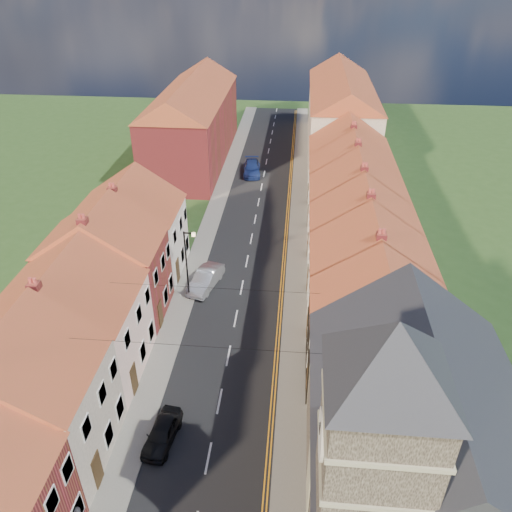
{
  "coord_description": "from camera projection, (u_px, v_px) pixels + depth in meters",
  "views": [
    {
      "loc": [
        4.12,
        -10.87,
        23.63
      ],
      "look_at": [
        1.22,
        21.35,
        3.5
      ],
      "focal_mm": 35.0,
      "sensor_mm": 36.0,
      "label": 1
    }
  ],
  "objects": [
    {
      "name": "block_right_far",
      "position": [
        341.0,
        112.0,
        64.99
      ],
      "size": [
        8.3,
        24.2,
        10.5
      ],
      "color": "beige",
      "rests_on": "ground"
    },
    {
      "name": "cottage_r_white_far",
      "position": [
        352.0,
        181.0,
        47.91
      ],
      "size": [
        8.3,
        5.2,
        9.0
      ],
      "color": "white",
      "rests_on": "ground"
    },
    {
      "name": "car_far",
      "position": [
        252.0,
        168.0,
        60.51
      ],
      "size": [
        2.48,
        5.12,
        1.44
      ],
      "primitive_type": "imported",
      "rotation": [
        0.0,
        0.0,
        0.1
      ],
      "color": "navy",
      "rests_on": "ground"
    },
    {
      "name": "pavement_left",
      "position": [
        206.0,
        236.0,
        47.66
      ],
      "size": [
        1.8,
        90.0,
        0.12
      ],
      "primitive_type": "cube",
      "color": "gray",
      "rests_on": "ground"
    },
    {
      "name": "block_left_far",
      "position": [
        193.0,
        119.0,
        62.18
      ],
      "size": [
        8.3,
        24.2,
        10.5
      ],
      "color": "maroon",
      "rests_on": "ground"
    },
    {
      "name": "cottage_l_brick_mid",
      "position": [
        105.0,
        261.0,
        35.56
      ],
      "size": [
        8.3,
        5.7,
        9.1
      ],
      "color": "maroon",
      "rests_on": "ground"
    },
    {
      "name": "cottage_r_white_near",
      "position": [
        369.0,
        274.0,
        34.22
      ],
      "size": [
        8.3,
        6.0,
        9.0
      ],
      "color": "beige",
      "rests_on": "ground"
    },
    {
      "name": "pavement_right",
      "position": [
        298.0,
        240.0,
        46.99
      ],
      "size": [
        1.8,
        90.0,
        0.12
      ],
      "primitive_type": "cube",
      "color": "gray",
      "rests_on": "ground"
    },
    {
      "name": "cottage_r_tudor",
      "position": [
        377.0,
        325.0,
        29.66
      ],
      "size": [
        8.3,
        5.2,
        9.0
      ],
      "color": "beige",
      "rests_on": "ground"
    },
    {
      "name": "church",
      "position": [
        410.0,
        442.0,
        20.98
      ],
      "size": [
        11.25,
        14.25,
        15.2
      ],
      "color": "black",
      "rests_on": "ground"
    },
    {
      "name": "car_near",
      "position": [
        162.0,
        433.0,
        27.73
      ],
      "size": [
        1.89,
        3.74,
        1.22
      ],
      "primitive_type": "imported",
      "rotation": [
        0.0,
        0.0,
        -0.13
      ],
      "color": "black",
      "rests_on": "ground"
    },
    {
      "name": "road",
      "position": [
        251.0,
        239.0,
        47.35
      ],
      "size": [
        7.0,
        90.0,
        0.02
      ],
      "primitive_type": "cube",
      "color": "black",
      "rests_on": "ground"
    },
    {
      "name": "car_mid",
      "position": [
        206.0,
        279.0,
        40.34
      ],
      "size": [
        2.63,
        4.69,
        1.46
      ],
      "primitive_type": "imported",
      "rotation": [
        0.0,
        0.0,
        -0.26
      ],
      "color": "#9FA3A7",
      "rests_on": "ground"
    },
    {
      "name": "lamppost",
      "position": [
        188.0,
        262.0,
        37.32
      ],
      "size": [
        0.88,
        0.15,
        6.0
      ],
      "color": "black",
      "rests_on": "pavement_left"
    },
    {
      "name": "cottage_r_pink",
      "position": [
        356.0,
        205.0,
        43.35
      ],
      "size": [
        8.3,
        6.0,
        9.0
      ],
      "color": "#FED0C9",
      "rests_on": "ground"
    },
    {
      "name": "cottage_r_cream_mid",
      "position": [
        362.0,
        236.0,
        38.78
      ],
      "size": [
        8.3,
        5.2,
        9.0
      ],
      "color": "white",
      "rests_on": "ground"
    },
    {
      "name": "cottage_l_cream",
      "position": [
        19.0,
        394.0,
        24.99
      ],
      "size": [
        8.3,
        6.3,
        9.1
      ],
      "color": "beige",
      "rests_on": "ground"
    },
    {
      "name": "cottage_l_white",
      "position": [
        71.0,
        317.0,
        30.49
      ],
      "size": [
        8.3,
        6.9,
        8.8
      ],
      "color": "#FED0C9",
      "rests_on": "ground"
    },
    {
      "name": "cottage_r_cream_far",
      "position": [
        348.0,
        160.0,
        52.48
      ],
      "size": [
        8.3,
        6.0,
        9.0
      ],
      "color": "beige",
      "rests_on": "ground"
    },
    {
      "name": "cottage_l_pink",
      "position": [
        130.0,
        225.0,
        40.55
      ],
      "size": [
        8.3,
        6.3,
        8.8
      ],
      "color": "white",
      "rests_on": "ground"
    }
  ]
}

